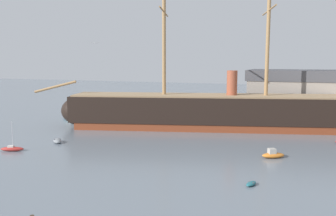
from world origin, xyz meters
The scene contains 8 objects.
tall_ship centered at (5.96, 56.59, 3.64)m, with size 69.04×25.04×33.96m.
sailboat_mid_left centered at (-18.66, 27.41, 0.39)m, with size 3.70×2.32×4.63m.
dinghy_mid_right centered at (18.06, 25.51, 0.21)m, with size 1.33×1.96×0.42m.
dinghy_alongside_bow centered at (-15.81, 34.53, 0.35)m, with size 3.00×3.01×0.70m.
motorboat_alongside_stern centered at (19.33, 38.15, 0.49)m, with size 3.55×2.84×1.39m.
motorboat_far_left centered at (-29.56, 56.45, 0.65)m, with size 4.49×2.01×1.86m.
motorboat_distant_centre centered at (4.29, 62.43, 0.45)m, with size 3.15×2.91×1.28m.
seagull_in_flight centered at (-3.10, 27.34, 16.23)m, with size 1.17×0.79×0.14m.
Camera 1 is at (23.22, -13.13, 13.87)m, focal length 37.58 mm.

